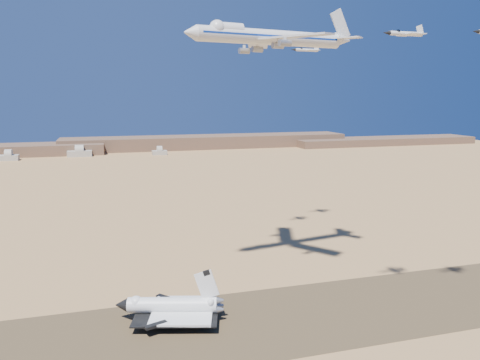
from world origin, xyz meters
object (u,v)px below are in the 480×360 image
object	(u,v)px
carrier_747	(266,37)
crew_b	(197,323)
chase_jet_a	(405,34)
chase_jet_e	(277,41)
chase_jet_f	(306,50)
shuttle	(171,307)
crew_a	(195,326)
crew_c	(198,323)

from	to	relation	value
carrier_747	crew_b	world-z (taller)	carrier_747
chase_jet_a	chase_jet_e	xyz separation A→B (m)	(-7.01, 91.48, 7.23)
chase_jet_f	chase_jet_e	bearing A→B (deg)	-147.78
chase_jet_a	chase_jet_f	xyz separation A→B (m)	(15.16, 106.69, 5.22)
shuttle	crew_b	world-z (taller)	shuttle
carrier_747	crew_b	size ratio (longest dim) A/B	44.82
carrier_747	chase_jet_a	bearing A→B (deg)	-70.23
crew_a	chase_jet_a	distance (m)	114.29
shuttle	carrier_747	xyz separation A→B (m)	(42.41, 25.16, 93.58)
shuttle	chase_jet_f	distance (m)	152.21
crew_c	chase_jet_f	bearing A→B (deg)	-86.66
carrier_747	crew_a	distance (m)	109.13
carrier_747	chase_jet_f	bearing A→B (deg)	44.20
crew_b	chase_jet_f	world-z (taller)	chase_jet_f
chase_jet_e	crew_b	bearing A→B (deg)	-143.25
crew_a	crew_b	size ratio (longest dim) A/B	1.02
crew_b	chase_jet_f	xyz separation A→B (m)	(77.38, 89.46, 99.19)
chase_jet_e	chase_jet_f	world-z (taller)	chase_jet_e
carrier_747	crew_a	xyz separation A→B (m)	(-35.81, -33.15, -97.61)
chase_jet_e	chase_jet_a	bearing A→B (deg)	-102.23
crew_a	crew_b	distance (m)	1.86
carrier_747	chase_jet_f	world-z (taller)	carrier_747
shuttle	crew_b	xyz separation A→B (m)	(7.55, -6.39, -4.04)
shuttle	chase_jet_f	size ratio (longest dim) A/B	2.30
shuttle	carrier_747	size ratio (longest dim) A/B	0.51
crew_a	chase_jet_a	xyz separation A→B (m)	(63.17, -15.63, 93.96)
crew_c	chase_jet_a	xyz separation A→B (m)	(62.00, -17.08, 93.85)
shuttle	crew_a	size ratio (longest dim) A/B	22.49
shuttle	carrier_747	distance (m)	105.78
crew_b	crew_c	xyz separation A→B (m)	(0.21, -0.15, 0.12)
chase_jet_a	chase_jet_e	distance (m)	92.03
shuttle	chase_jet_a	world-z (taller)	chase_jet_a
chase_jet_a	chase_jet_e	bearing A→B (deg)	92.23
shuttle	crew_a	xyz separation A→B (m)	(6.60, -7.99, -4.03)
crew_a	chase_jet_e	size ratio (longest dim) A/B	0.12
carrier_747	chase_jet_a	distance (m)	56.05
carrier_747	chase_jet_e	world-z (taller)	carrier_747
crew_b	chase_jet_e	bearing A→B (deg)	-49.99
shuttle	chase_jet_a	size ratio (longest dim) A/B	2.57
shuttle	crew_a	world-z (taller)	shuttle
chase_jet_a	chase_jet_f	distance (m)	107.89
crew_b	chase_jet_f	distance (m)	154.36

